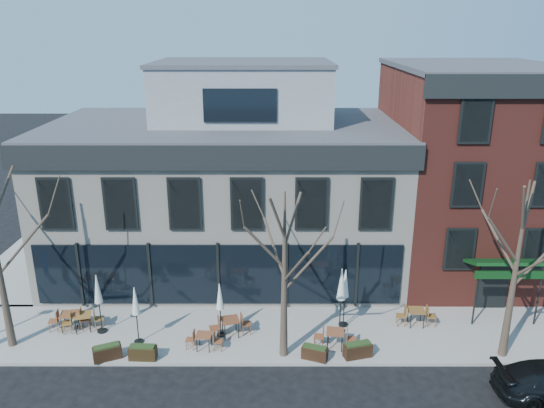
{
  "coord_description": "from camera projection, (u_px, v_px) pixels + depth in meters",
  "views": [
    {
      "loc": [
        2.53,
        -22.58,
        13.0
      ],
      "look_at": [
        2.52,
        2.0,
        4.7
      ],
      "focal_mm": 35.0,
      "sensor_mm": 36.0,
      "label": 1
    }
  ],
  "objects": [
    {
      "name": "ground",
      "position": [
        220.0,
        309.0,
        25.55
      ],
      "size": [
        120.0,
        120.0,
        0.0
      ],
      "primitive_type": "plane",
      "color": "black",
      "rests_on": "ground"
    },
    {
      "name": "sidewalk_front",
      "position": [
        288.0,
        333.0,
        23.49
      ],
      "size": [
        33.5,
        4.7,
        0.15
      ],
      "primitive_type": "cube",
      "color": "gray",
      "rests_on": "ground"
    },
    {
      "name": "sidewalk_side",
      "position": [
        39.0,
        257.0,
        31.22
      ],
      "size": [
        4.5,
        12.0,
        0.15
      ],
      "primitive_type": "cube",
      "color": "gray",
      "rests_on": "ground"
    },
    {
      "name": "corner_building",
      "position": [
        227.0,
        186.0,
        28.85
      ],
      "size": [
        18.39,
        10.39,
        11.1
      ],
      "color": "beige",
      "rests_on": "ground"
    },
    {
      "name": "red_brick_building",
      "position": [
        467.0,
        170.0,
        28.47
      ],
      "size": [
        8.2,
        11.78,
        11.18
      ],
      "color": "maroon",
      "rests_on": "ground"
    },
    {
      "name": "tree_mid",
      "position": [
        285.0,
        274.0,
        20.64
      ],
      "size": [
        3.5,
        3.55,
        7.04
      ],
      "color": "#382B21",
      "rests_on": "sidewalk_front"
    },
    {
      "name": "tree_right",
      "position": [
        516.0,
        269.0,
        20.57
      ],
      "size": [
        3.72,
        3.77,
        7.48
      ],
      "color": "#382B21",
      "rests_on": "sidewalk_front"
    },
    {
      "name": "cafe_set_0",
      "position": [
        70.0,
        319.0,
        23.47
      ],
      "size": [
        1.85,
        0.82,
        0.96
      ],
      "color": "brown",
      "rests_on": "sidewalk_front"
    },
    {
      "name": "cafe_set_1",
      "position": [
        83.0,
        320.0,
        23.4
      ],
      "size": [
        1.86,
        0.94,
        0.95
      ],
      "color": "brown",
      "rests_on": "sidewalk_front"
    },
    {
      "name": "cafe_set_2",
      "position": [
        204.0,
        340.0,
        22.05
      ],
      "size": [
        1.62,
        0.69,
        0.84
      ],
      "color": "brown",
      "rests_on": "sidewalk_front"
    },
    {
      "name": "cafe_set_3",
      "position": [
        230.0,
        325.0,
        22.98
      ],
      "size": [
        1.92,
        0.92,
        0.98
      ],
      "color": "brown",
      "rests_on": "sidewalk_front"
    },
    {
      "name": "cafe_set_4",
      "position": [
        335.0,
        337.0,
        22.13
      ],
      "size": [
        1.86,
        0.83,
        0.96
      ],
      "color": "brown",
      "rests_on": "sidewalk_front"
    },
    {
      "name": "cafe_set_5",
      "position": [
        416.0,
        315.0,
        23.8
      ],
      "size": [
        1.8,
        0.74,
        0.95
      ],
      "color": "brown",
      "rests_on": "sidewalk_front"
    },
    {
      "name": "umbrella_0",
      "position": [
        98.0,
        292.0,
        22.82
      ],
      "size": [
        0.44,
        0.44,
        2.75
      ],
      "color": "black",
      "rests_on": "sidewalk_front"
    },
    {
      "name": "umbrella_1",
      "position": [
        135.0,
        304.0,
        22.08
      ],
      "size": [
        0.42,
        0.42,
        2.6
      ],
      "color": "black",
      "rests_on": "sidewalk_front"
    },
    {
      "name": "umbrella_2",
      "position": [
        220.0,
        299.0,
        22.62
      ],
      "size": [
        0.4,
        0.4,
        2.49
      ],
      "color": "black",
      "rests_on": "sidewalk_front"
    },
    {
      "name": "umbrella_3",
      "position": [
        341.0,
        288.0,
        22.8
      ],
      "size": [
        0.49,
        0.49,
        3.03
      ],
      "color": "black",
      "rests_on": "sidewalk_front"
    },
    {
      "name": "umbrella_4",
      "position": [
        345.0,
        286.0,
        23.33
      ],
      "size": [
        0.44,
        0.44,
        2.75
      ],
      "color": "black",
      "rests_on": "sidewalk_front"
    },
    {
      "name": "planter_0",
      "position": [
        107.0,
        352.0,
        21.43
      ],
      "size": [
        1.21,
        0.87,
        0.63
      ],
      "color": "black",
      "rests_on": "sidewalk_front"
    },
    {
      "name": "planter_1",
      "position": [
        143.0,
        352.0,
        21.43
      ],
      "size": [
        1.12,
        0.49,
        0.62
      ],
      "color": "black",
      "rests_on": "sidewalk_front"
    },
    {
      "name": "planter_2",
      "position": [
        315.0,
        353.0,
        21.43
      ],
      "size": [
        1.12,
        0.75,
        0.58
      ],
      "color": "black",
      "rests_on": "sidewalk_front"
    },
    {
      "name": "planter_3",
      "position": [
        358.0,
        350.0,
        21.57
      ],
      "size": [
        1.23,
        0.74,
        0.64
      ],
      "color": "black",
      "rests_on": "sidewalk_front"
    }
  ]
}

